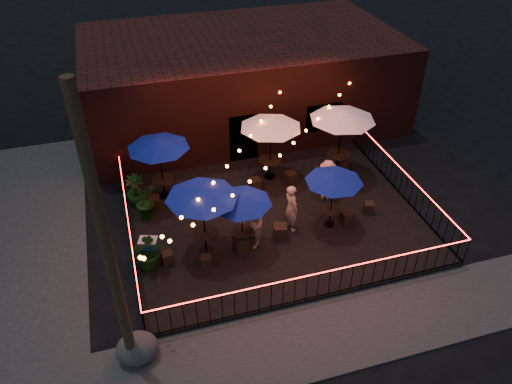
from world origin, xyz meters
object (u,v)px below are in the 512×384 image
cafe_table_5 (343,116)px  cooler (149,248)px  utility_pole (108,251)px  cafe_table_4 (334,178)px  cafe_table_3 (271,124)px  cafe_table_1 (158,144)px  boulder (137,348)px  cafe_table_2 (242,200)px  cafe_table_0 (202,194)px

cafe_table_5 → cooler: bearing=-160.0°
utility_pole → cafe_table_4: bearing=27.1°
cafe_table_3 → cooler: size_ratio=3.43×
utility_pole → cafe_table_1: bearing=75.3°
cafe_table_1 → utility_pole: bearing=-104.7°
cafe_table_3 → boulder: size_ratio=2.61×
cafe_table_1 → cafe_table_5: 6.91m
cafe_table_3 → boulder: cafe_table_3 is taller
cafe_table_4 → cooler: size_ratio=3.16×
cafe_table_2 → cooler: size_ratio=3.27×
cafe_table_0 → cafe_table_4: size_ratio=1.05×
cafe_table_4 → cooler: (-6.21, 0.12, -1.58)m
utility_pole → cafe_table_0: (2.70, 3.58, -1.55)m
cafe_table_2 → cafe_table_3: cafe_table_3 is taller
utility_pole → boulder: size_ratio=8.02×
boulder → cafe_table_3: bearing=49.6°
cafe_table_3 → cafe_table_4: (1.09, -3.42, -0.41)m
cafe_table_2 → cafe_table_5: bearing=33.7°
boulder → cafe_table_4: bearing=26.6°
cafe_table_3 → cafe_table_0: bearing=-133.7°
utility_pole → cafe_table_4: 8.21m
cafe_table_1 → cafe_table_4: size_ratio=1.20×
cafe_table_0 → cafe_table_3: 4.82m
cafe_table_2 → cafe_table_3: size_ratio=0.95×
cafe_table_0 → cafe_table_1: cafe_table_0 is taller
utility_pole → cafe_table_2: 5.50m
cooler → boulder: size_ratio=0.76×
cafe_table_1 → boulder: size_ratio=2.89×
utility_pole → cooler: utility_pole is taller
cafe_table_0 → cafe_table_5: size_ratio=0.89×
cooler → utility_pole: bearing=-84.9°
cafe_table_2 → cooler: cafe_table_2 is taller
cafe_table_1 → boulder: (-1.69, -6.85, -2.02)m
cafe_table_5 → utility_pole: bearing=-142.8°
utility_pole → cafe_table_3: 9.40m
cafe_table_3 → boulder: 9.33m
utility_pole → cafe_table_1: utility_pole is taller
cafe_table_2 → cafe_table_4: 3.23m
cafe_table_1 → cafe_table_5: size_ratio=1.02×
cafe_table_0 → cooler: size_ratio=3.32×
cafe_table_0 → cafe_table_5: (6.02, 3.04, 0.24)m
cafe_table_3 → cafe_table_4: cafe_table_3 is taller
cafe_table_0 → boulder: bearing=-126.7°
cooler → cafe_table_0: bearing=12.6°
utility_pole → cafe_table_4: utility_pole is taller
utility_pole → cafe_table_2: utility_pole is taller
cafe_table_1 → cooler: size_ratio=3.81×
utility_pole → cafe_table_1: (1.83, 7.00, -1.59)m
cafe_table_2 → boulder: size_ratio=2.48×
cafe_table_2 → boulder: (-3.75, -3.26, -1.71)m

